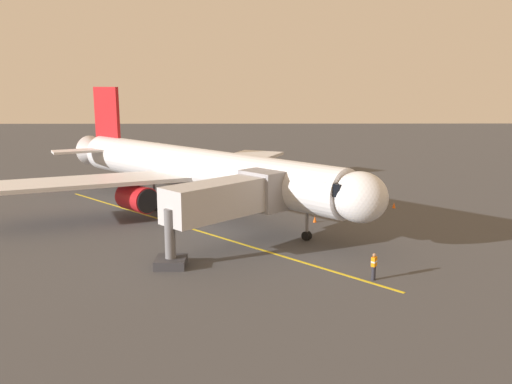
# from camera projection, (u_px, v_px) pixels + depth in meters

# --- Properties ---
(ground_plane) EXTENTS (220.00, 220.00, 0.00)m
(ground_plane) POSITION_uv_depth(u_px,v_px,m) (202.00, 205.00, 52.74)
(ground_plane) COLOR #424244
(apron_lead_in_line) EXTENTS (28.33, 28.57, 0.01)m
(apron_lead_in_line) POSITION_uv_depth(u_px,v_px,m) (189.00, 228.00, 44.35)
(apron_lead_in_line) COLOR yellow
(apron_lead_in_line) RESTS_ON ground
(airplane) EXTENTS (33.05, 33.12, 11.50)m
(airplane) POSITION_uv_depth(u_px,v_px,m) (193.00, 169.00, 49.62)
(airplane) COLOR silver
(airplane) RESTS_ON ground
(jet_bridge) EXTENTS (9.51, 9.46, 5.40)m
(jet_bridge) POSITION_uv_depth(u_px,v_px,m) (233.00, 198.00, 38.15)
(jet_bridge) COLOR #B7B7BC
(jet_bridge) RESTS_ON ground
(ground_crew_marshaller) EXTENTS (0.44, 0.47, 1.71)m
(ground_crew_marshaller) POSITION_uv_depth(u_px,v_px,m) (374.00, 266.00, 32.44)
(ground_crew_marshaller) COLOR #23232D
(ground_crew_marshaller) RESTS_ON ground
(baggage_cart_near_nose) EXTENTS (2.91, 2.20, 1.27)m
(baggage_cart_near_nose) POSITION_uv_depth(u_px,v_px,m) (245.00, 166.00, 73.57)
(baggage_cart_near_nose) COLOR #9E9EA3
(baggage_cart_near_nose) RESTS_ON ground
(safety_cone_nose_left) EXTENTS (0.32, 0.32, 0.55)m
(safety_cone_nose_left) POSITION_uv_depth(u_px,v_px,m) (394.00, 205.00, 51.43)
(safety_cone_nose_left) COLOR #F2590F
(safety_cone_nose_left) RESTS_ON ground
(safety_cone_nose_right) EXTENTS (0.32, 0.32, 0.55)m
(safety_cone_nose_right) POSITION_uv_depth(u_px,v_px,m) (315.00, 219.00, 46.15)
(safety_cone_nose_right) COLOR #F2590F
(safety_cone_nose_right) RESTS_ON ground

